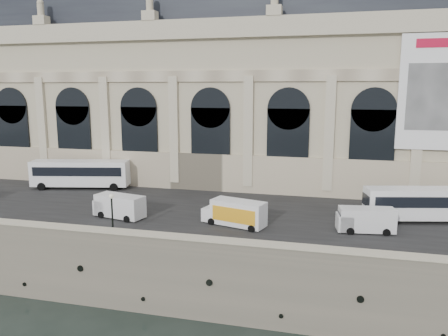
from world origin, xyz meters
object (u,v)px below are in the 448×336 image
(bus_left, at_px, (80,173))
(bus_right, at_px, (425,203))
(van_c, at_px, (363,220))
(lamp_right, at_px, (112,217))
(box_truck, at_px, (235,213))
(van_b, at_px, (117,206))

(bus_left, bearing_deg, bus_right, -6.77)
(van_c, bearing_deg, bus_left, 164.68)
(lamp_right, bearing_deg, box_truck, 32.70)
(bus_right, xyz_separation_m, lamp_right, (-28.33, -12.25, 0.11))
(bus_right, bearing_deg, van_b, -168.83)
(bus_right, distance_m, box_truck, 19.34)
(van_b, height_order, van_c, van_b)
(box_truck, relative_size, lamp_right, 1.62)
(lamp_right, bearing_deg, bus_left, 129.05)
(bus_left, distance_m, bus_right, 42.65)
(van_b, xyz_separation_m, van_c, (24.82, 1.26, -0.05))
(bus_right, height_order, box_truck, bus_right)
(box_truck, bearing_deg, van_b, -178.86)
(bus_right, xyz_separation_m, box_truck, (-18.41, -5.88, -0.66))
(bus_left, xyz_separation_m, lamp_right, (14.01, -17.28, -0.07))
(box_truck, distance_m, lamp_right, 11.81)
(bus_left, relative_size, lamp_right, 3.18)
(bus_left, bearing_deg, lamp_right, -50.95)
(bus_right, bearing_deg, bus_left, 173.23)
(van_b, bearing_deg, bus_left, 135.35)
(van_b, distance_m, box_truck, 12.64)
(box_truck, bearing_deg, van_c, 4.76)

